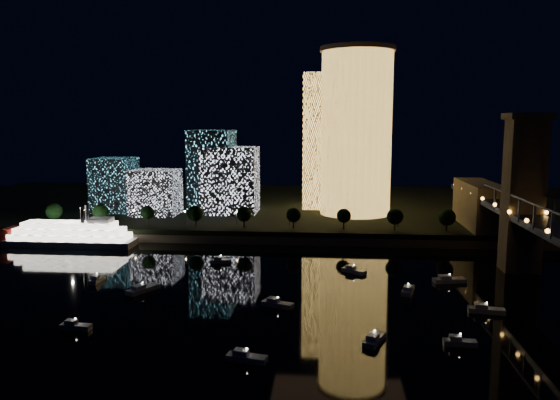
{
  "coord_description": "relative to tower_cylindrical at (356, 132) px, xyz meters",
  "views": [
    {
      "loc": [
        4.34,
        -126.37,
        47.09
      ],
      "look_at": [
        -12.39,
        55.0,
        21.15
      ],
      "focal_mm": 35.0,
      "sensor_mm": 36.0,
      "label": 1
    }
  ],
  "objects": [
    {
      "name": "motorboats",
      "position": [
        -18.41,
        -113.45,
        -42.06
      ],
      "size": [
        113.92,
        79.0,
        2.78
      ],
      "color": "silver",
      "rests_on": "ground"
    },
    {
      "name": "seawall",
      "position": [
        -16.02,
        -44.59,
        -41.37
      ],
      "size": [
        420.0,
        6.0,
        3.0
      ],
      "primitive_type": "cube",
      "color": "#6B5E4C",
      "rests_on": "ground"
    },
    {
      "name": "far_bank",
      "position": [
        -16.02,
        33.41,
        -40.37
      ],
      "size": [
        420.0,
        160.0,
        5.0
      ],
      "primitive_type": "cube",
      "color": "black",
      "rests_on": "ground"
    },
    {
      "name": "street_lamps",
      "position": [
        -50.02,
        -32.59,
        -33.85
      ],
      "size": [
        132.7,
        0.7,
        5.65
      ],
      "color": "black",
      "rests_on": "far_bank"
    },
    {
      "name": "tower_rectangular",
      "position": [
        -14.64,
        18.81,
        -5.06
      ],
      "size": [
        20.62,
        20.62,
        65.62
      ],
      "primitive_type": "cube",
      "color": "#F8B94F",
      "rests_on": "far_bank"
    },
    {
      "name": "tower_cylindrical",
      "position": [
        0.0,
        0.0,
        0.0
      ],
      "size": [
        34.0,
        34.0,
        75.5
      ],
      "color": "#F8B94F",
      "rests_on": "far_bank"
    },
    {
      "name": "riverboat",
      "position": [
        -113.34,
        -55.56,
        -38.75
      ],
      "size": [
        53.48,
        11.55,
        16.09
      ],
      "color": "silver",
      "rests_on": "ground"
    },
    {
      "name": "ground",
      "position": [
        -16.02,
        -126.59,
        -42.87
      ],
      "size": [
        520.0,
        520.0,
        0.0
      ],
      "primitive_type": "plane",
      "color": "black",
      "rests_on": "ground"
    },
    {
      "name": "esplanade_trees",
      "position": [
        -46.39,
        -38.59,
        -32.4
      ],
      "size": [
        166.74,
        6.74,
        8.87
      ],
      "color": "black",
      "rests_on": "far_bank"
    },
    {
      "name": "midrise_blocks",
      "position": [
        -76.41,
        -2.44,
        -22.33
      ],
      "size": [
        77.8,
        32.89,
        38.58
      ],
      "color": "white",
      "rests_on": "far_bank"
    }
  ]
}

